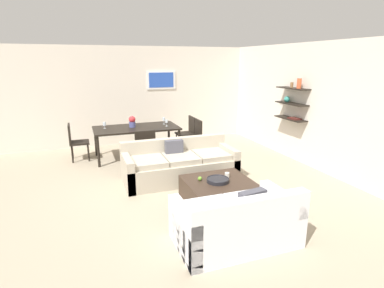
{
  "coord_description": "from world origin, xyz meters",
  "views": [
    {
      "loc": [
        -1.77,
        -5.23,
        2.32
      ],
      "look_at": [
        0.23,
        0.2,
        0.75
      ],
      "focal_mm": 28.97,
      "sensor_mm": 36.0,
      "label": 1
    }
  ],
  "objects_px": {
    "apple_on_coffee_table": "(200,179)",
    "wine_glass_right_near": "(167,122)",
    "dining_table": "(136,130)",
    "dining_chair_left_far": "(75,140)",
    "wine_glass_left_far": "(104,124)",
    "dining_chair_right_near": "(194,135)",
    "wine_glass_right_far": "(164,119)",
    "coffee_table": "(218,191)",
    "centerpiece_vase": "(132,122)",
    "loveseat_white": "(237,223)",
    "dining_chair_foot": "(144,147)",
    "decorative_bowl": "(218,180)",
    "dining_chair_right_far": "(188,131)",
    "candle_jar": "(227,175)",
    "sofa_beige": "(180,165)"
  },
  "relations": [
    {
      "from": "decorative_bowl",
      "to": "wine_glass_right_far",
      "type": "xyz_separation_m",
      "value": [
        -0.05,
        3.16,
        0.46
      ]
    },
    {
      "from": "decorative_bowl",
      "to": "dining_chair_left_far",
      "type": "xyz_separation_m",
      "value": [
        -2.19,
        3.27,
        0.09
      ]
    },
    {
      "from": "centerpiece_vase",
      "to": "loveseat_white",
      "type": "bearing_deg",
      "value": -81.95
    },
    {
      "from": "decorative_bowl",
      "to": "wine_glass_left_far",
      "type": "height_order",
      "value": "wine_glass_left_far"
    },
    {
      "from": "loveseat_white",
      "to": "apple_on_coffee_table",
      "type": "relative_size",
      "value": 21.93
    },
    {
      "from": "dining_chair_right_far",
      "to": "wine_glass_right_near",
      "type": "relative_size",
      "value": 5.5
    },
    {
      "from": "wine_glass_right_far",
      "to": "wine_glass_left_far",
      "type": "bearing_deg",
      "value": 180.0
    },
    {
      "from": "sofa_beige",
      "to": "dining_chair_left_far",
      "type": "height_order",
      "value": "dining_chair_left_far"
    },
    {
      "from": "dining_chair_right_far",
      "to": "dining_chair_foot",
      "type": "bearing_deg",
      "value": -140.61
    },
    {
      "from": "dining_chair_left_far",
      "to": "dining_chair_foot",
      "type": "height_order",
      "value": "same"
    },
    {
      "from": "dining_table",
      "to": "wine_glass_right_far",
      "type": "bearing_deg",
      "value": 10.0
    },
    {
      "from": "apple_on_coffee_table",
      "to": "wine_glass_right_near",
      "type": "distance_m",
      "value": 2.8
    },
    {
      "from": "sofa_beige",
      "to": "dining_chair_right_near",
      "type": "relative_size",
      "value": 2.51
    },
    {
      "from": "candle_jar",
      "to": "wine_glass_right_far",
      "type": "bearing_deg",
      "value": 95.37
    },
    {
      "from": "sofa_beige",
      "to": "dining_table",
      "type": "height_order",
      "value": "sofa_beige"
    },
    {
      "from": "wine_glass_right_far",
      "to": "coffee_table",
      "type": "bearing_deg",
      "value": -88.49
    },
    {
      "from": "candle_jar",
      "to": "apple_on_coffee_table",
      "type": "relative_size",
      "value": 1.19
    },
    {
      "from": "wine_glass_right_near",
      "to": "centerpiece_vase",
      "type": "bearing_deg",
      "value": 167.52
    },
    {
      "from": "decorative_bowl",
      "to": "dining_chair_right_near",
      "type": "xyz_separation_m",
      "value": [
        0.63,
        2.8,
        0.09
      ]
    },
    {
      "from": "candle_jar",
      "to": "dining_chair_left_far",
      "type": "distance_m",
      "value": 3.97
    },
    {
      "from": "coffee_table",
      "to": "sofa_beige",
      "type": "bearing_deg",
      "value": 103.6
    },
    {
      "from": "dining_chair_right_near",
      "to": "centerpiece_vase",
      "type": "xyz_separation_m",
      "value": [
        -1.49,
        0.28,
        0.38
      ]
    },
    {
      "from": "loveseat_white",
      "to": "coffee_table",
      "type": "xyz_separation_m",
      "value": [
        0.29,
        1.19,
        -0.1
      ]
    },
    {
      "from": "apple_on_coffee_table",
      "to": "wine_glass_right_far",
      "type": "bearing_deg",
      "value": 86.09
    },
    {
      "from": "loveseat_white",
      "to": "wine_glass_right_near",
      "type": "distance_m",
      "value": 4.11
    },
    {
      "from": "decorative_bowl",
      "to": "sofa_beige",
      "type": "bearing_deg",
      "value": 101.81
    },
    {
      "from": "wine_glass_left_far",
      "to": "wine_glass_right_near",
      "type": "height_order",
      "value": "wine_glass_right_near"
    },
    {
      "from": "wine_glass_left_far",
      "to": "wine_glass_right_near",
      "type": "xyz_separation_m",
      "value": [
        1.46,
        -0.26,
        0.01
      ]
    },
    {
      "from": "coffee_table",
      "to": "dining_chair_right_near",
      "type": "height_order",
      "value": "dining_chair_right_near"
    },
    {
      "from": "loveseat_white",
      "to": "apple_on_coffee_table",
      "type": "bearing_deg",
      "value": 89.74
    },
    {
      "from": "loveseat_white",
      "to": "coffee_table",
      "type": "distance_m",
      "value": 1.23
    },
    {
      "from": "dining_chair_right_near",
      "to": "dining_chair_right_far",
      "type": "relative_size",
      "value": 1.0
    },
    {
      "from": "centerpiece_vase",
      "to": "wine_glass_right_near",
      "type": "bearing_deg",
      "value": -12.48
    },
    {
      "from": "decorative_bowl",
      "to": "coffee_table",
      "type": "bearing_deg",
      "value": 49.59
    },
    {
      "from": "sofa_beige",
      "to": "wine_glass_left_far",
      "type": "bearing_deg",
      "value": 123.02
    },
    {
      "from": "wine_glass_right_near",
      "to": "dining_table",
      "type": "bearing_deg",
      "value": 170.0
    },
    {
      "from": "wine_glass_left_far",
      "to": "dining_chair_right_near",
      "type": "bearing_deg",
      "value": -9.6
    },
    {
      "from": "candle_jar",
      "to": "wine_glass_left_far",
      "type": "distance_m",
      "value": 3.52
    },
    {
      "from": "dining_table",
      "to": "dining_chair_left_far",
      "type": "distance_m",
      "value": 1.44
    },
    {
      "from": "coffee_table",
      "to": "dining_chair_right_far",
      "type": "distance_m",
      "value": 3.3
    },
    {
      "from": "wine_glass_left_far",
      "to": "centerpiece_vase",
      "type": "distance_m",
      "value": 0.65
    },
    {
      "from": "dining_chair_left_far",
      "to": "candle_jar",
      "type": "bearing_deg",
      "value": -52.29
    },
    {
      "from": "loveseat_white",
      "to": "dining_chair_left_far",
      "type": "xyz_separation_m",
      "value": [
        -1.93,
        4.42,
        0.21
      ]
    },
    {
      "from": "candle_jar",
      "to": "wine_glass_left_far",
      "type": "bearing_deg",
      "value": 119.89
    },
    {
      "from": "coffee_table",
      "to": "dining_chair_right_far",
      "type": "xyz_separation_m",
      "value": [
        0.6,
        3.23,
        0.31
      ]
    },
    {
      "from": "sofa_beige",
      "to": "dining_chair_left_far",
      "type": "bearing_deg",
      "value": 133.64
    },
    {
      "from": "loveseat_white",
      "to": "wine_glass_right_near",
      "type": "height_order",
      "value": "wine_glass_right_near"
    },
    {
      "from": "dining_table",
      "to": "apple_on_coffee_table",
      "type": "bearing_deg",
      "value": -79.7
    },
    {
      "from": "coffee_table",
      "to": "dining_table",
      "type": "xyz_separation_m",
      "value": [
        -0.81,
        3.0,
        0.5
      ]
    },
    {
      "from": "candle_jar",
      "to": "wine_glass_left_far",
      "type": "relative_size",
      "value": 0.54
    }
  ]
}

